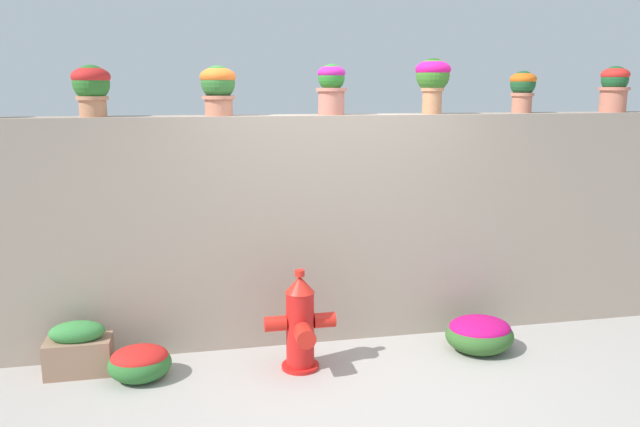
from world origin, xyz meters
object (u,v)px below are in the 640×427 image
(flower_bush_right, at_px, (479,333))
(planter_box, at_px, (78,349))
(potted_plant_1, at_px, (91,85))
(fire_hydrant, at_px, (300,325))
(flower_bush_left, at_px, (140,362))
(potted_plant_6, at_px, (614,86))
(potted_plant_2, at_px, (218,86))
(potted_plant_4, at_px, (433,77))
(potted_plant_3, at_px, (331,86))
(potted_plant_5, at_px, (523,87))

(flower_bush_right, bearing_deg, planter_box, 176.00)
(potted_plant_1, bearing_deg, planter_box, -115.31)
(fire_hydrant, bearing_deg, flower_bush_left, 176.43)
(potted_plant_6, xyz_separation_m, planter_box, (-4.93, -0.40, -2.07))
(potted_plant_2, height_order, potted_plant_4, potted_plant_4)
(potted_plant_4, bearing_deg, potted_plant_2, 179.47)
(potted_plant_3, height_order, planter_box, potted_plant_3)
(potted_plant_3, relative_size, flower_bush_left, 0.88)
(potted_plant_4, relative_size, potted_plant_6, 1.12)
(potted_plant_3, relative_size, potted_plant_6, 0.99)
(potted_plant_1, height_order, potted_plant_6, potted_plant_6)
(potted_plant_1, bearing_deg, potted_plant_2, -0.31)
(fire_hydrant, distance_m, flower_bush_left, 1.30)
(potted_plant_5, bearing_deg, potted_plant_1, -179.37)
(fire_hydrant, bearing_deg, potted_plant_2, 130.50)
(potted_plant_1, bearing_deg, fire_hydrant, -23.10)
(potted_plant_1, height_order, fire_hydrant, potted_plant_1)
(potted_plant_2, bearing_deg, potted_plant_6, 0.24)
(potted_plant_6, xyz_separation_m, flower_bush_right, (-1.58, -0.64, -2.12))
(potted_plant_2, bearing_deg, potted_plant_3, -0.27)
(potted_plant_6, height_order, flower_bush_left, potted_plant_6)
(fire_hydrant, xyz_separation_m, planter_box, (-1.76, 0.28, -0.17))
(potted_plant_2, distance_m, flower_bush_right, 3.09)
(potted_plant_5, relative_size, fire_hydrant, 0.46)
(potted_plant_2, xyz_separation_m, potted_plant_6, (3.74, 0.02, 0.00))
(potted_plant_6, bearing_deg, potted_plant_3, -179.58)
(potted_plant_2, bearing_deg, potted_plant_4, -0.53)
(potted_plant_1, distance_m, fire_hydrant, 2.56)
(potted_plant_1, distance_m, potted_plant_2, 1.01)
(potted_plant_1, xyz_separation_m, flower_bush_left, (0.30, -0.59, -2.14))
(potted_plant_2, bearing_deg, flower_bush_right, -16.06)
(potted_plant_4, bearing_deg, planter_box, -173.14)
(potted_plant_1, distance_m, potted_plant_3, 1.97)
(flower_bush_left, bearing_deg, fire_hydrant, -3.57)
(potted_plant_2, bearing_deg, fire_hydrant, -49.50)
(potted_plant_6, bearing_deg, flower_bush_right, -157.97)
(potted_plant_5, height_order, flower_bush_right, potted_plant_5)
(potted_plant_4, height_order, planter_box, potted_plant_4)
(potted_plant_1, height_order, potted_plant_5, potted_plant_1)
(potted_plant_6, xyz_separation_m, flower_bush_left, (-4.44, -0.60, -2.14))
(potted_plant_1, bearing_deg, flower_bush_right, -11.21)
(potted_plant_3, bearing_deg, potted_plant_2, 179.73)
(potted_plant_6, height_order, flower_bush_right, potted_plant_6)
(potted_plant_2, height_order, planter_box, potted_plant_2)
(flower_bush_right, bearing_deg, potted_plant_4, 114.48)
(flower_bush_right, bearing_deg, potted_plant_2, 163.94)
(flower_bush_left, xyz_separation_m, flower_bush_right, (2.87, -0.04, 0.02))
(flower_bush_right, xyz_separation_m, planter_box, (-3.35, 0.23, 0.05))
(flower_bush_right, bearing_deg, potted_plant_5, 46.28)
(potted_plant_5, bearing_deg, planter_box, -173.78)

